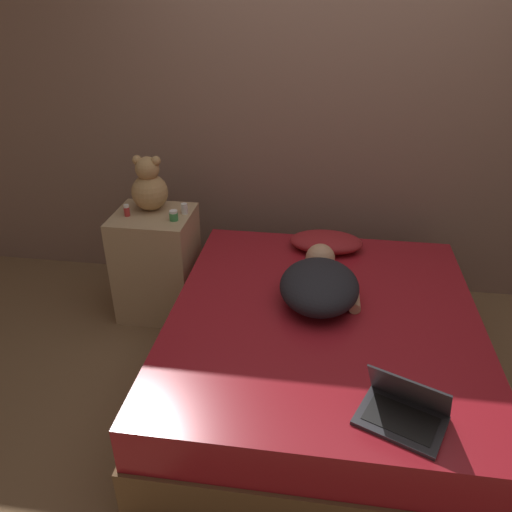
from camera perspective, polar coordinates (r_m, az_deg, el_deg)
name	(u,v)px	position (r m, az deg, el deg)	size (l,w,h in m)	color
ground_plane	(318,388)	(2.91, 7.13, -14.69)	(12.00, 12.00, 0.00)	brown
wall_back	(337,105)	(3.38, 9.26, 16.65)	(8.00, 0.06, 2.60)	#846656
bed	(321,352)	(2.74, 7.45, -10.87)	(1.60, 1.81, 0.51)	brown
nightstand	(157,264)	(3.36, -11.20, -0.87)	(0.49, 0.45, 0.72)	tan
pillow	(326,242)	(3.16, 8.02, 1.61)	(0.46, 0.28, 0.10)	maroon
person_lying	(320,283)	(2.64, 7.32, -3.09)	(0.43, 0.67, 0.20)	black
laptop	(404,409)	(2.07, 16.53, -16.43)	(0.39, 0.34, 0.21)	#333338
teddy_bear	(149,187)	(3.22, -12.11, 7.77)	(0.23, 0.23, 0.35)	tan
bottle_red	(127,210)	(3.20, -14.55, 5.06)	(0.04, 0.04, 0.07)	#B72D2D
bottle_green	(174,216)	(3.08, -9.40, 4.58)	(0.05, 0.05, 0.06)	#3D8E4C
bottle_white	(184,209)	(3.16, -8.19, 5.37)	(0.04, 0.04, 0.07)	white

